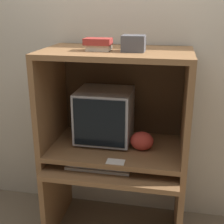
# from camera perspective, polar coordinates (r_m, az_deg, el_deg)

# --- Properties ---
(wall_back) EXTENTS (6.00, 0.06, 2.60)m
(wall_back) POSITION_cam_1_polar(r_m,az_deg,el_deg) (2.53, 2.30, 8.65)
(wall_back) COLOR beige
(wall_back) RESTS_ON ground_plane
(desk_base) EXTENTS (1.03, 0.68, 0.66)m
(desk_base) POSITION_cam_1_polar(r_m,az_deg,el_deg) (2.47, 0.46, -13.78)
(desk_base) COLOR brown
(desk_base) RESTS_ON ground_plane
(desk_monitor_shelf) EXTENTS (1.03, 0.61, 0.10)m
(desk_monitor_shelf) POSITION_cam_1_polar(r_m,az_deg,el_deg) (2.36, 0.73, -6.65)
(desk_monitor_shelf) COLOR brown
(desk_monitor_shelf) RESTS_ON desk_base
(hutch_upper) EXTENTS (1.03, 0.61, 0.71)m
(hutch_upper) POSITION_cam_1_polar(r_m,az_deg,el_deg) (2.23, 0.96, 5.17)
(hutch_upper) COLOR brown
(hutch_upper) RESTS_ON desk_monitor_shelf
(crt_monitor) EXTENTS (0.41, 0.38, 0.40)m
(crt_monitor) POSITION_cam_1_polar(r_m,az_deg,el_deg) (2.36, -1.36, -0.59)
(crt_monitor) COLOR #B2B2B7
(crt_monitor) RESTS_ON desk_monitor_shelf
(keyboard) EXTENTS (0.46, 0.15, 0.03)m
(keyboard) POSITION_cam_1_polar(r_m,az_deg,el_deg) (2.25, -2.47, -9.88)
(keyboard) COLOR beige
(keyboard) RESTS_ON desk_base
(mouse) EXTENTS (0.07, 0.05, 0.03)m
(mouse) POSITION_cam_1_polar(r_m,az_deg,el_deg) (2.22, 5.12, -10.26)
(mouse) COLOR #28282B
(mouse) RESTS_ON desk_base
(snack_bag) EXTENTS (0.17, 0.13, 0.14)m
(snack_bag) POSITION_cam_1_polar(r_m,az_deg,el_deg) (2.27, 5.48, -5.29)
(snack_bag) COLOR #BC382D
(snack_bag) RESTS_ON desk_monitor_shelf
(book_stack) EXTENTS (0.18, 0.13, 0.08)m
(book_stack) POSITION_cam_1_polar(r_m,az_deg,el_deg) (2.10, -2.50, 12.28)
(book_stack) COLOR beige
(book_stack) RESTS_ON hutch_upper
(paper_card) EXTENTS (0.12, 0.08, 0.00)m
(paper_card) POSITION_cam_1_polar(r_m,az_deg,el_deg) (2.12, 0.66, -9.09)
(paper_card) COLOR white
(paper_card) RESTS_ON desk_monitor_shelf
(storage_box) EXTENTS (0.15, 0.13, 0.10)m
(storage_box) POSITION_cam_1_polar(r_m,az_deg,el_deg) (2.07, 3.96, 12.40)
(storage_box) COLOR #4C4C51
(storage_box) RESTS_ON hutch_upper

